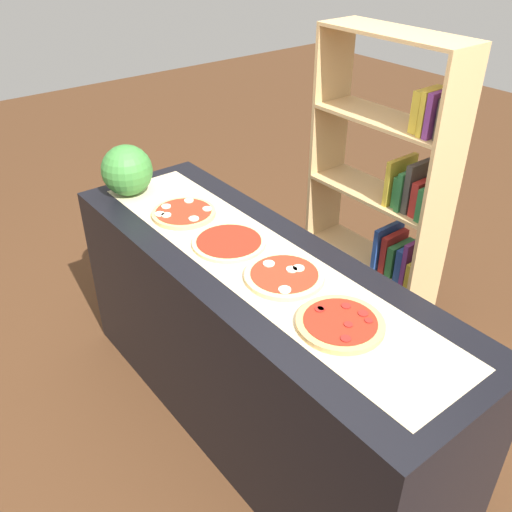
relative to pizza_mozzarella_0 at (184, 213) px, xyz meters
The scene contains 9 objects.
ground_plane 1.06m from the pizza_mozzarella_0, ahead, with size 12.00×12.00×0.00m, color #4C2D19.
counter 0.69m from the pizza_mozzarella_0, ahead, with size 2.07×0.65×0.91m, color black.
parchment_paper 0.51m from the pizza_mozzarella_0, ahead, with size 1.92×0.40×0.00m, color beige.
pizza_mozzarella_0 is the anchor object (origin of this frame).
pizza_plain_1 0.34m from the pizza_mozzarella_0, ahead, with size 0.32×0.32×0.02m.
pizza_mozzarella_2 0.68m from the pizza_mozzarella_0, ahead, with size 0.31×0.31×0.03m.
pizza_pepperoni_3 1.01m from the pizza_mozzarella_0, ahead, with size 0.31×0.31×0.03m.
watermelon 0.39m from the pizza_mozzarella_0, 166.16° to the right, with size 0.25×0.25×0.25m, color #387A33.
bookshelf 1.11m from the pizza_mozzarella_0, 69.49° to the left, with size 0.79×0.27×1.65m.
Camera 1 is at (1.51, -1.18, 2.16)m, focal length 39.35 mm.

